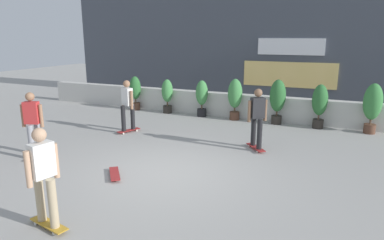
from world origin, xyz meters
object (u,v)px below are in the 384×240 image
Objects in this scene: potted_plant_1 at (167,94)px; potted_plant_0 at (135,91)px; potted_plant_5 at (320,103)px; skater_far_right at (43,174)px; potted_plant_4 at (278,98)px; potted_plant_3 at (235,96)px; skater_far_left at (257,116)px; potted_plant_2 at (202,96)px; skater_by_wall_right at (127,104)px; skater_foreground at (33,122)px; potted_plant_6 at (373,104)px; skateboard_near_camera at (115,174)px.

potted_plant_0 is at bearing 180.00° from potted_plant_1.
potted_plant_5 is at bearing 0.00° from potted_plant_0.
skater_far_right is at bearing -112.49° from potted_plant_5.
potted_plant_3 is at bearing -180.00° from potted_plant_4.
skater_far_left is (1.58, -3.11, 0.05)m from potted_plant_3.
potted_plant_4 is (5.91, 0.00, 0.12)m from potted_plant_0.
potted_plant_0 is at bearing 180.00° from potted_plant_3.
skater_far_right reaches higher than potted_plant_2.
skater_by_wall_right is 3.07m from skater_foreground.
potted_plant_2 is 0.94× the size of potted_plant_5.
skater_far_left is (5.94, -3.11, 0.13)m from potted_plant_0.
potted_plant_6 is 7.78m from skater_by_wall_right.
potted_plant_3 is 6.95m from skater_foreground.
potted_plant_6 is at bearing 0.00° from potted_plant_1.
potted_plant_5 is 6.37m from skater_by_wall_right.
skater_by_wall_right is at bearing 179.48° from skater_far_left.
skater_by_wall_right is at bearing -112.93° from potted_plant_2.
potted_plant_3 reaches higher than potted_plant_5.
potted_plant_5 reaches higher than skateboard_near_camera.
potted_plant_1 is 3.08m from skater_by_wall_right.
potted_plant_1 is 2.84m from potted_plant_3.
potted_plant_5 is 7.35m from skateboard_near_camera.
potted_plant_5 is at bearing 0.00° from potted_plant_3.
potted_plant_6 reaches higher than potted_plant_5.
potted_plant_6 is at bearing 59.01° from skater_far_right.
potted_plant_1 is 6.59m from skateboard_near_camera.
skater_far_left is (0.03, -3.11, 0.01)m from potted_plant_4.
potted_plant_6 is 10.01m from skater_foreground.
skater_foreground is at bearing -81.63° from potted_plant_0.
skater_far_right is at bearing -120.99° from potted_plant_6.
potted_plant_1 is at bearing 180.00° from potted_plant_2.
potted_plant_1 is 0.81× the size of skater_by_wall_right.
skateboard_near_camera is at bearing -110.98° from potted_plant_4.
potted_plant_0 is at bearing 119.34° from skater_by_wall_right.
potted_plant_1 is 1.84× the size of skateboard_near_camera.
skater_far_right is (-2.09, -8.42, 0.01)m from potted_plant_4.
skater_by_wall_right and skater_foreground have the same top height.
potted_plant_0 is 1.91× the size of skateboard_near_camera.
potted_plant_4 reaches higher than potted_plant_5.
potted_plant_6 is at bearing 0.00° from potted_plant_2.
skater_foreground is (-7.99, -6.03, -0.01)m from potted_plant_6.
potted_plant_3 is 0.90× the size of skater_far_left.
skater_foreground and skater_far_left have the same top height.
potted_plant_3 is 1.55m from potted_plant_4.
skater_far_left is at bearing -113.72° from potted_plant_5.
skater_by_wall_right is (-2.63, -3.07, 0.05)m from potted_plant_3.
skater_far_left is at bearing -35.15° from potted_plant_1.
potted_plant_4 is 0.93× the size of skater_far_right.
potted_plant_3 is (4.35, -0.00, 0.08)m from potted_plant_0.
potted_plant_0 reaches higher than potted_plant_1.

